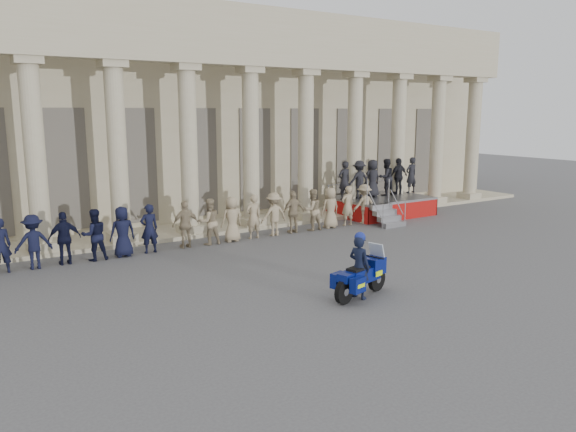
% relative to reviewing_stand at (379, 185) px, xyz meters
% --- Properties ---
extents(ground, '(90.00, 90.00, 0.00)m').
position_rel_reviewing_stand_xyz_m(ground, '(-10.20, -7.53, -1.37)').
color(ground, '#4A4A4C').
rests_on(ground, ground).
extents(building, '(40.00, 12.50, 9.00)m').
position_rel_reviewing_stand_xyz_m(building, '(-10.20, 7.21, 3.15)').
color(building, tan).
rests_on(building, ground).
extents(officer_rank, '(23.32, 0.62, 1.64)m').
position_rel_reviewing_stand_xyz_m(officer_rank, '(-13.04, -1.11, -0.55)').
color(officer_rank, black).
rests_on(officer_rank, ground).
extents(reviewing_stand, '(4.61, 3.96, 2.51)m').
position_rel_reviewing_stand_xyz_m(reviewing_stand, '(0.00, 0.00, 0.00)').
color(reviewing_stand, gray).
rests_on(reviewing_stand, ground).
extents(motorcycle, '(1.98, 1.03, 1.29)m').
position_rel_reviewing_stand_xyz_m(motorcycle, '(-8.07, -8.39, -0.81)').
color(motorcycle, black).
rests_on(motorcycle, ground).
extents(rider, '(0.52, 0.67, 1.70)m').
position_rel_reviewing_stand_xyz_m(rider, '(-8.18, -8.41, -0.52)').
color(rider, black).
rests_on(rider, ground).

